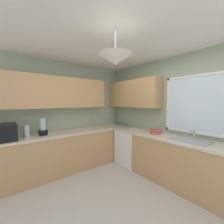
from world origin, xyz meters
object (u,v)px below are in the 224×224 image
at_px(kettle, 27,131).
at_px(blender_appliance, 43,127).
at_px(sink_assembly, 190,140).
at_px(bowl, 156,132).
at_px(microwave, 5,132).
at_px(dishwasher, 131,147).

xyz_separation_m(kettle, blender_appliance, (-0.02, 0.29, 0.04)).
relative_size(kettle, sink_assembly, 0.39).
height_order(bowl, blender_appliance, blender_appliance).
relative_size(microwave, kettle, 2.01).
xyz_separation_m(microwave, bowl, (1.37, 2.58, -0.10)).
bearing_deg(dishwasher, microwave, -104.50).
relative_size(microwave, blender_appliance, 1.33).
bearing_deg(sink_assembly, dishwasher, -178.53).
distance_m(microwave, blender_appliance, 0.63).
distance_m(sink_assembly, blender_appliance, 2.86).
bearing_deg(bowl, kettle, -120.98).
bearing_deg(blender_appliance, dishwasher, 71.04).
bearing_deg(dishwasher, kettle, -106.11).
height_order(dishwasher, microwave, microwave).
relative_size(sink_assembly, blender_appliance, 1.72).
height_order(dishwasher, sink_assembly, sink_assembly).
bearing_deg(blender_appliance, kettle, -86.12).
bearing_deg(sink_assembly, bowl, -179.49).
bearing_deg(sink_assembly, blender_appliance, -136.70).
bearing_deg(kettle, microwave, -93.41).
height_order(kettle, bowl, kettle).
distance_m(sink_assembly, bowl, 0.71).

